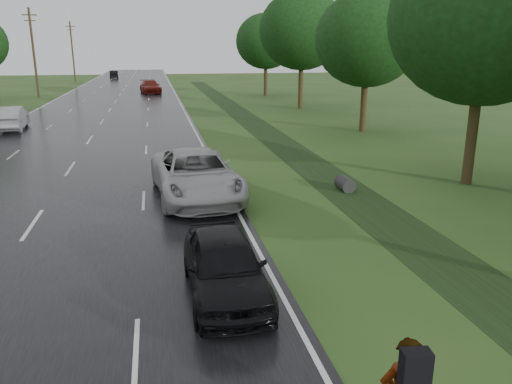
{
  "coord_description": "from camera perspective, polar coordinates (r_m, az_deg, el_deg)",
  "views": [
    {
      "loc": [
        4.1,
        -8.41,
        5.53
      ],
      "look_at": [
        7.01,
        5.99,
        1.3
      ],
      "focal_mm": 35.0,
      "sensor_mm": 36.0,
      "label": 1
    }
  ],
  "objects": [
    {
      "name": "utility_pole_distant",
      "position": [
        94.35,
        -20.24,
        14.91
      ],
      "size": [
        1.6,
        0.26,
        10.0
      ],
      "color": "#3A2D18",
      "rests_on": "ground"
    },
    {
      "name": "white_pickup",
      "position": [
        19.04,
        -6.87,
        1.95
      ],
      "size": [
        3.44,
        6.58,
        1.77
      ],
      "primitive_type": "imported",
      "rotation": [
        0.0,
        0.0,
        0.08
      ],
      "color": "#B8B8B8",
      "rests_on": "road"
    },
    {
      "name": "silver_sedan",
      "position": [
        39.11,
        -26.24,
        7.58
      ],
      "size": [
        2.17,
        5.16,
        1.66
      ],
      "primitive_type": "imported",
      "rotation": [
        0.0,
        0.0,
        3.23
      ],
      "color": "#909498",
      "rests_on": "road"
    },
    {
      "name": "road",
      "position": [
        53.85,
        -15.96,
        9.58
      ],
      "size": [
        14.0,
        180.0,
        0.04
      ],
      "primitive_type": "cube",
      "color": "black",
      "rests_on": "ground"
    },
    {
      "name": "tree_east_d",
      "position": [
        48.42,
        5.27,
        17.91
      ],
      "size": [
        8.0,
        8.0,
        10.76
      ],
      "color": "#3A2D18",
      "rests_on": "ground"
    },
    {
      "name": "edge_stripe_west",
      "position": [
        54.78,
        -23.09,
        9.05
      ],
      "size": [
        0.12,
        180.0,
        0.01
      ],
      "primitive_type": "cube",
      "color": "silver",
      "rests_on": "road"
    },
    {
      "name": "far_car_dark",
      "position": [
        101.88,
        -15.93,
        12.78
      ],
      "size": [
        1.82,
        4.47,
        1.44
      ],
      "primitive_type": "imported",
      "rotation": [
        0.0,
        0.0,
        3.21
      ],
      "color": "black",
      "rests_on": "road"
    },
    {
      "name": "tree_east_f",
      "position": [
        61.89,
        1.13,
        16.83
      ],
      "size": [
        7.2,
        7.2,
        9.62
      ],
      "color": "#3A2D18",
      "rests_on": "ground"
    },
    {
      "name": "center_line",
      "position": [
        53.85,
        -15.96,
        9.61
      ],
      "size": [
        0.12,
        180.0,
        0.01
      ],
      "primitive_type": "cube",
      "color": "silver",
      "rests_on": "road"
    },
    {
      "name": "tree_east_c",
      "position": [
        35.35,
        12.62,
        16.67
      ],
      "size": [
        7.0,
        7.0,
        9.29
      ],
      "color": "#3A2D18",
      "rests_on": "ground"
    },
    {
      "name": "utility_pole_far",
      "position": [
        64.79,
        -24.08,
        14.43
      ],
      "size": [
        1.6,
        0.26,
        10.0
      ],
      "color": "#3A2D18",
      "rests_on": "ground"
    },
    {
      "name": "dark_sedan",
      "position": [
        11.53,
        -3.6,
        -8.32
      ],
      "size": [
        1.78,
        4.33,
        1.47
      ],
      "primitive_type": "imported",
      "rotation": [
        0.0,
        0.0,
        0.01
      ],
      "color": "black",
      "rests_on": "road"
    },
    {
      "name": "tree_east_b",
      "position": [
        22.51,
        24.79,
        17.6
      ],
      "size": [
        7.6,
        7.6,
        10.11
      ],
      "color": "#3A2D18",
      "rests_on": "ground"
    },
    {
      "name": "drainage_ditch",
      "position": [
        28.64,
        3.78,
        4.97
      ],
      "size": [
        2.2,
        120.0,
        0.56
      ],
      "color": "black",
      "rests_on": "ground"
    },
    {
      "name": "far_car_red",
      "position": [
        66.59,
        -11.98,
        11.68
      ],
      "size": [
        3.0,
        5.8,
        1.61
      ],
      "primitive_type": "imported",
      "rotation": [
        0.0,
        0.0,
        0.14
      ],
      "color": "maroon",
      "rests_on": "road"
    },
    {
      "name": "edge_stripe_east",
      "position": [
        53.76,
        -8.67,
        10.02
      ],
      "size": [
        0.12,
        180.0,
        0.01
      ],
      "primitive_type": "cube",
      "color": "silver",
      "rests_on": "road"
    }
  ]
}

